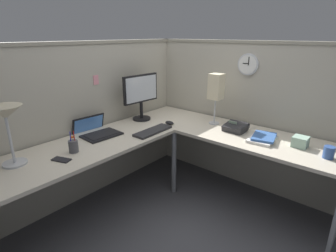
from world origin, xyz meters
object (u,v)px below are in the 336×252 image
(wall_clock, at_px, (248,64))
(monitor, at_px, (141,94))
(book_stack, at_px, (263,138))
(keyboard, at_px, (153,131))
(pen_cup, at_px, (73,146))
(office_phone, at_px, (236,128))
(computer_mouse, at_px, (170,123))
(desk_lamp_dome, at_px, (6,117))
(laptop, at_px, (96,131))
(cell_phone, at_px, (61,160))
(coffee_mug, at_px, (329,152))
(tissue_box, at_px, (300,142))
(desk_lamp_paper, at_px, (216,88))

(wall_clock, bearing_deg, monitor, 125.32)
(book_stack, bearing_deg, wall_clock, 44.37)
(keyboard, xyz_separation_m, pen_cup, (-0.76, 0.17, 0.04))
(office_phone, bearing_deg, monitor, 108.11)
(monitor, height_order, book_stack, monitor)
(computer_mouse, distance_m, office_phone, 0.69)
(desk_lamp_dome, distance_m, pen_cup, 0.53)
(laptop, xyz_separation_m, pen_cup, (-0.38, -0.23, 0.03))
(pen_cup, relative_size, cell_phone, 1.25)
(coffee_mug, height_order, wall_clock, wall_clock)
(monitor, xyz_separation_m, wall_clock, (0.64, -0.91, 0.32))
(tissue_box, bearing_deg, desk_lamp_paper, 85.58)
(cell_phone, bearing_deg, coffee_mug, -68.68)
(computer_mouse, bearing_deg, laptop, 151.32)
(laptop, relative_size, book_stack, 1.28)
(desk_lamp_dome, relative_size, tissue_box, 3.71)
(monitor, bearing_deg, office_phone, -71.89)
(computer_mouse, bearing_deg, book_stack, -78.29)
(keyboard, bearing_deg, desk_lamp_paper, -29.03)
(computer_mouse, xyz_separation_m, wall_clock, (0.58, -0.56, 0.60))
(office_phone, bearing_deg, cell_phone, 153.57)
(pen_cup, relative_size, wall_clock, 0.82)
(keyboard, height_order, tissue_box, tissue_box)
(computer_mouse, xyz_separation_m, coffee_mug, (0.16, -1.46, 0.03))
(monitor, relative_size, office_phone, 2.36)
(monitor, distance_m, desk_lamp_dome, 1.38)
(computer_mouse, relative_size, wall_clock, 0.47)
(keyboard, distance_m, tissue_box, 1.32)
(desk_lamp_paper, bearing_deg, office_phone, -103.67)
(desk_lamp_dome, bearing_deg, wall_clock, -22.61)
(desk_lamp_paper, distance_m, wall_clock, 0.40)
(pen_cup, height_order, book_stack, pen_cup)
(tissue_box, relative_size, wall_clock, 0.55)
(desk_lamp_dome, xyz_separation_m, tissue_box, (1.70, -1.51, -0.32))
(tissue_box, bearing_deg, office_phone, 90.19)
(keyboard, distance_m, book_stack, 1.03)
(office_phone, distance_m, coffee_mug, 0.83)
(pen_cup, xyz_separation_m, wall_clock, (1.62, -0.70, 0.56))
(desk_lamp_dome, xyz_separation_m, coffee_mug, (1.61, -1.75, -0.32))
(desk_lamp_dome, bearing_deg, pen_cup, -19.37)
(coffee_mug, bearing_deg, monitor, 97.24)
(monitor, height_order, office_phone, monitor)
(pen_cup, bearing_deg, keyboard, -12.60)
(computer_mouse, relative_size, coffee_mug, 1.08)
(monitor, distance_m, office_phone, 1.07)
(monitor, bearing_deg, keyboard, -120.18)
(computer_mouse, relative_size, pen_cup, 0.58)
(office_phone, xyz_separation_m, desk_lamp_paper, (0.07, 0.29, 0.35))
(keyboard, distance_m, cell_phone, 0.91)
(monitor, distance_m, book_stack, 1.34)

